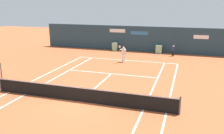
% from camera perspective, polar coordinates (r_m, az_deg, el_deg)
% --- Properties ---
extents(ground_plane, '(80.00, 80.00, 0.01)m').
position_cam_1_polar(ground_plane, '(15.84, -6.71, -7.28)').
color(ground_plane, '#A8512D').
extents(tennis_net, '(12.10, 0.10, 1.07)m').
position_cam_1_polar(tennis_net, '(15.17, -7.67, -6.28)').
color(tennis_net, '#4C4C51').
rests_on(tennis_net, ground_plane).
extents(sponsor_back_wall, '(25.00, 1.02, 3.15)m').
position_cam_1_polar(sponsor_back_wall, '(30.66, 5.99, 6.53)').
color(sponsor_back_wall, '#233D4C').
rests_on(sponsor_back_wall, ground_plane).
extents(player_on_baseline, '(0.68, 0.67, 1.85)m').
position_cam_1_polar(player_on_baseline, '(24.90, 2.69, 3.32)').
color(player_on_baseline, white).
rests_on(player_on_baseline, ground_plane).
extents(ball_kid_left_post, '(0.41, 0.18, 1.24)m').
position_cam_1_polar(ball_kid_left_post, '(28.67, 14.23, 3.91)').
color(ball_kid_left_post, black).
rests_on(ball_kid_left_post, ground_plane).
extents(tennis_ball_by_sideline, '(0.07, 0.07, 0.07)m').
position_cam_1_polar(tennis_ball_by_sideline, '(18.22, 12.59, -4.44)').
color(tennis_ball_by_sideline, '#CCE033').
rests_on(tennis_ball_by_sideline, ground_plane).
extents(tennis_ball_mid_court, '(0.07, 0.07, 0.07)m').
position_cam_1_polar(tennis_ball_mid_court, '(23.07, 13.30, -0.38)').
color(tennis_ball_mid_court, '#CCE033').
rests_on(tennis_ball_mid_court, ground_plane).
extents(tennis_ball_near_service_line, '(0.07, 0.07, 0.07)m').
position_cam_1_polar(tennis_ball_near_service_line, '(21.25, 8.56, -1.45)').
color(tennis_ball_near_service_line, '#CCE033').
rests_on(tennis_ball_near_service_line, ground_plane).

